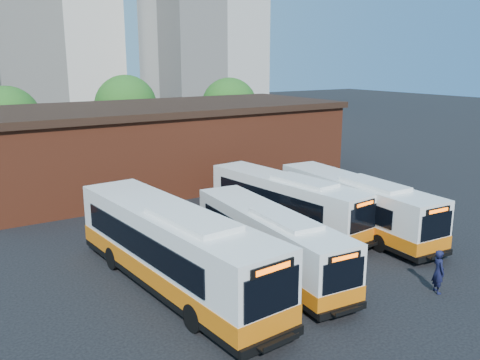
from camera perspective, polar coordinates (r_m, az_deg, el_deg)
ground at (r=26.80m, az=10.17°, el=-8.60°), size 220.00×220.00×0.00m
bus_west at (r=22.74m, az=-7.54°, el=-7.94°), size 3.93×14.05×3.78m
bus_midwest at (r=24.47m, az=3.28°, el=-7.04°), size 3.24×11.55×3.11m
bus_mideast at (r=30.73m, az=5.21°, el=-2.65°), size 3.67×12.11×3.25m
bus_east at (r=30.68m, az=12.82°, el=-2.92°), size 3.22×12.23×3.30m
transit_worker at (r=23.99m, az=21.38°, el=-9.54°), size 0.72×0.84×1.96m
depot_building at (r=42.23m, az=-8.42°, el=4.17°), size 28.60×12.60×6.40m
tree_west at (r=50.78m, az=-24.68°, el=6.22°), size 6.00×6.00×7.65m
tree_mid at (r=55.63m, az=-12.67°, el=8.09°), size 6.56×6.56×8.36m
tree_east at (r=57.77m, az=-1.22°, el=8.35°), size 6.24×6.24×7.96m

